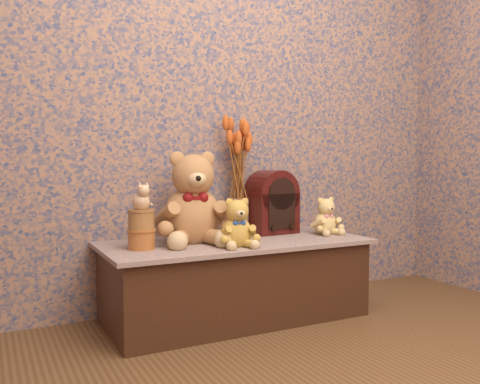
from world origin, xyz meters
The scene contains 10 objects.
display_shelf centered at (0.00, 1.22, 0.19)m, with size 1.30×0.58×0.39m, color #3C557C.
teddy_large centered at (-0.20, 1.27, 0.62)m, with size 0.37×0.44×0.46m, color #9D673D, non-canonical shape.
teddy_medium centered at (-0.07, 1.07, 0.50)m, with size 0.19×0.22×0.24m, color gold, non-canonical shape.
teddy_small centered at (0.52, 1.20, 0.49)m, with size 0.17×0.20×0.21m, color #DEAE69, non-canonical shape.
cathedral_radio centered at (0.29, 1.36, 0.55)m, with size 0.25×0.18×0.34m, color black, non-canonical shape.
ceramic_vase centered at (0.11, 1.40, 0.48)m, with size 0.11×0.11×0.19m, color tan.
dried_stalks centered at (0.11, 1.40, 0.77)m, with size 0.20×0.20×0.39m, color #CF5821, non-canonical shape.
biscuit_tin_lower centered at (-0.48, 1.19, 0.43)m, with size 0.12×0.12×0.09m, color gold.
biscuit_tin_upper centered at (-0.48, 1.19, 0.52)m, with size 0.11×0.11×0.09m, color tan.
cat_figurine centered at (-0.48, 1.19, 0.62)m, with size 0.09×0.10×0.13m, color silver, non-canonical shape.
Camera 1 is at (-1.09, -0.96, 0.78)m, focal length 37.69 mm.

